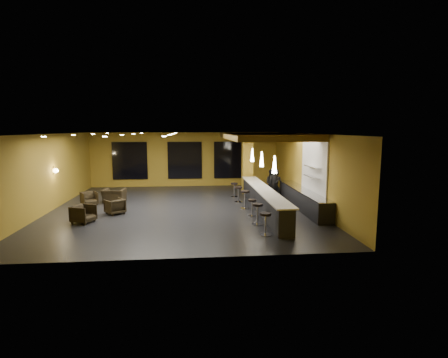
{
  "coord_description": "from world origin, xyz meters",
  "views": [
    {
      "loc": [
        0.43,
        -16.28,
        3.73
      ],
      "look_at": [
        2.0,
        0.5,
        1.3
      ],
      "focal_mm": 28.0,
      "sensor_mm": 36.0,
      "label": 1
    }
  ],
  "objects": [
    {
      "name": "armchair_c",
      "position": [
        -4.62,
        1.15,
        0.33
      ],
      "size": [
        0.98,
        0.99,
        0.66
      ],
      "primitive_type": "imported",
      "rotation": [
        0.0,
        0.0,
        0.58
      ],
      "color": "black",
      "rests_on": "floor"
    },
    {
      "name": "wall_right",
      "position": [
        6.05,
        0.0,
        1.75
      ],
      "size": [
        0.1,
        13.0,
        3.5
      ],
      "primitive_type": "cube",
      "color": "olive",
      "rests_on": "floor"
    },
    {
      "name": "bar_stool_2",
      "position": [
        3.0,
        -1.82,
        0.47
      ],
      "size": [
        0.37,
        0.37,
        0.74
      ],
      "rotation": [
        0.0,
        0.0,
        -0.04
      ],
      "color": "silver",
      "rests_on": "floor"
    },
    {
      "name": "staff_b",
      "position": [
        4.82,
        2.33,
        0.76
      ],
      "size": [
        0.89,
        0.79,
        1.52
      ],
      "primitive_type": "imported",
      "rotation": [
        0.0,
        0.0,
        -0.34
      ],
      "color": "black",
      "rests_on": "floor"
    },
    {
      "name": "staff_a",
      "position": [
        4.76,
        1.69,
        0.81
      ],
      "size": [
        0.67,
        0.53,
        1.62
      ],
      "primitive_type": "imported",
      "rotation": [
        0.0,
        0.0,
        0.27
      ],
      "color": "black",
      "rests_on": "floor"
    },
    {
      "name": "bar_stool_1",
      "position": [
        2.97,
        -3.16,
        0.54
      ],
      "size": [
        0.43,
        0.43,
        0.84
      ],
      "rotation": [
        0.0,
        0.0,
        -0.01
      ],
      "color": "silver",
      "rests_on": "floor"
    },
    {
      "name": "staff_c",
      "position": [
        4.97,
        2.25,
        0.8
      ],
      "size": [
        0.85,
        0.62,
        1.61
      ],
      "primitive_type": "imported",
      "rotation": [
        0.0,
        0.0,
        -0.15
      ],
      "color": "black",
      "rests_on": "floor"
    },
    {
      "name": "armchair_b",
      "position": [
        -2.96,
        -0.84,
        0.34
      ],
      "size": [
        1.02,
        1.03,
        0.67
      ],
      "primitive_type": "imported",
      "rotation": [
        0.0,
        0.0,
        3.81
      ],
      "color": "black",
      "rests_on": "floor"
    },
    {
      "name": "wall_shelf_lower",
      "position": [
        5.82,
        -1.2,
        1.6
      ],
      "size": [
        0.3,
        1.5,
        0.03
      ],
      "primitive_type": "cube",
      "color": "silver",
      "rests_on": "wall_right"
    },
    {
      "name": "window_right",
      "position": [
        3.0,
        6.44,
        1.7
      ],
      "size": [
        2.2,
        0.06,
        2.4
      ],
      "primitive_type": "cube",
      "color": "black",
      "rests_on": "wall_back"
    },
    {
      "name": "prep_counter",
      "position": [
        5.65,
        -0.5,
        0.43
      ],
      "size": [
        0.7,
        6.0,
        0.86
      ],
      "primitive_type": "cube",
      "color": "black",
      "rests_on": "floor"
    },
    {
      "name": "floor",
      "position": [
        0.0,
        0.0,
        -0.05
      ],
      "size": [
        12.0,
        13.0,
        0.1
      ],
      "primitive_type": "cube",
      "color": "black",
      "rests_on": "ground"
    },
    {
      "name": "bar_stool_3",
      "position": [
        2.9,
        -0.4,
        0.55
      ],
      "size": [
        0.44,
        0.44,
        0.86
      ],
      "rotation": [
        0.0,
        0.0,
        -0.36
      ],
      "color": "silver",
      "rests_on": "floor"
    },
    {
      "name": "window_left",
      "position": [
        -3.5,
        6.44,
        1.7
      ],
      "size": [
        2.2,
        0.06,
        2.4
      ],
      "primitive_type": "cube",
      "color": "black",
      "rests_on": "wall_back"
    },
    {
      "name": "armchair_d",
      "position": [
        -3.53,
        1.66,
        0.35
      ],
      "size": [
        1.16,
        1.04,
        0.69
      ],
      "primitive_type": "imported",
      "rotation": [
        0.0,
        0.0,
        3.03
      ],
      "color": "black",
      "rests_on": "floor"
    },
    {
      "name": "tile_backsplash",
      "position": [
        5.96,
        -1.0,
        2.0
      ],
      "size": [
        0.06,
        3.2,
        2.4
      ],
      "primitive_type": "cube",
      "color": "white",
      "rests_on": "wall_right"
    },
    {
      "name": "armchair_a",
      "position": [
        -3.91,
        -2.21,
        0.36
      ],
      "size": [
        1.01,
        1.0,
        0.71
      ],
      "primitive_type": "imported",
      "rotation": [
        0.0,
        0.0,
        1.19
      ],
      "color": "black",
      "rests_on": "floor"
    },
    {
      "name": "window_center",
      "position": [
        0.0,
        6.44,
        1.7
      ],
      "size": [
        2.2,
        0.06,
        2.4
      ],
      "primitive_type": "cube",
      "color": "black",
      "rests_on": "wall_back"
    },
    {
      "name": "bar_stool_5",
      "position": [
        2.75,
        2.5,
        0.5
      ],
      "size": [
        0.39,
        0.39,
        0.78
      ],
      "rotation": [
        0.0,
        0.0,
        0.13
      ],
      "color": "silver",
      "rests_on": "floor"
    },
    {
      "name": "ceiling",
      "position": [
        0.0,
        0.0,
        3.55
      ],
      "size": [
        12.0,
        13.0,
        0.1
      ],
      "primitive_type": "cube",
      "color": "black"
    },
    {
      "name": "wall_left",
      "position": [
        -6.05,
        0.0,
        1.75
      ],
      "size": [
        0.1,
        13.0,
        3.5
      ],
      "primitive_type": "cube",
      "color": "olive",
      "rests_on": "floor"
    },
    {
      "name": "bar_stool_4",
      "position": [
        2.79,
        1.08,
        0.52
      ],
      "size": [
        0.41,
        0.41,
        0.81
      ],
      "rotation": [
        0.0,
        0.0,
        -0.39
      ],
      "color": "silver",
      "rests_on": "floor"
    },
    {
      "name": "prep_top",
      "position": [
        5.65,
        -0.5,
        0.89
      ],
      "size": [
        0.72,
        6.0,
        0.03
      ],
      "primitive_type": "cube",
      "color": "silver",
      "rests_on": "prep_counter"
    },
    {
      "name": "wall_sconce",
      "position": [
        -5.88,
        0.5,
        1.8
      ],
      "size": [
        0.22,
        0.22,
        0.22
      ],
      "primitive_type": "sphere",
      "color": "#FFE5B2",
      "rests_on": "wall_left"
    },
    {
      "name": "column",
      "position": [
        3.65,
        3.6,
        1.75
      ],
      "size": [
        0.6,
        0.6,
        3.5
      ],
      "primitive_type": "cube",
      "color": "#A88425",
      "rests_on": "floor"
    },
    {
      "name": "wall_shelf_upper",
      "position": [
        5.82,
        -1.2,
        2.05
      ],
      "size": [
        0.3,
        1.5,
        0.03
      ],
      "primitive_type": "cube",
      "color": "silver",
      "rests_on": "wall_right"
    },
    {
      "name": "wood_soffit",
      "position": [
        4.0,
        1.0,
        3.36
      ],
      "size": [
        3.6,
        8.0,
        0.28
      ],
      "primitive_type": "cube",
      "color": "olive",
      "rests_on": "ceiling"
    },
    {
      "name": "wall_back",
      "position": [
        0.0,
        6.55,
        1.75
      ],
      "size": [
        12.0,
        0.1,
        3.5
      ],
      "primitive_type": "cube",
      "color": "olive",
      "rests_on": "floor"
    },
    {
      "name": "wall_front",
      "position": [
        0.0,
        -6.55,
        1.75
      ],
      "size": [
        12.0,
        0.1,
        3.5
      ],
      "primitive_type": "cube",
      "color": "olive",
      "rests_on": "floor"
    },
    {
      "name": "bar_stool_0",
      "position": [
        2.99,
        -4.55,
        0.52
      ],
      "size": [
        0.41,
        0.41,
        0.81
      ],
      "rotation": [
        0.0,
        0.0,
        -0.06
      ],
      "color": "silver",
      "rests_on": "floor"
    },
    {
      "name": "pendant_0",
      "position": [
        3.65,
        -3.0,
        2.35
      ],
      "size": [
        0.2,
        0.2,
        0.7
      ],
      "primitive_type": "cone",
      "color": "white",
      "rests_on": "wood_soffit"
    },
    {
      "name": "bar_top",
      "position": [
        3.65,
        -1.0,
        1.02
      ],
      "size": [
        0.78,
        8.1,
        0.05
      ],
      "primitive_type": "cube",
      "color": "white",
      "rests_on": "bar_counter"
    },
    {
      "name": "pendant_1",
      "position": [
        3.65,
        -0.5,
        2.35
      ],
      "size": [
        0.2,
        0.2,
        0.7
      ],
      "primitive_type": "cone",
      "color": "white",
      "rests_on": "wood_soffit"
    },
    {
      "name": "bar_counter",
      "position": [
        3.65,
        -1.0,
        0.5
      ],
      "size": [
        0.6,
        8.0,
        1.0
      ],
      "primitive_type": "cube",
      "color": "black",
      "rests_on": "floor"
    },
    {
      "name": "pendant_2",
      "position": [
        3.65,
        2.0,
        2.35
      ],
      "size": [
        0.2,
        0.2,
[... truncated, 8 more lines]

